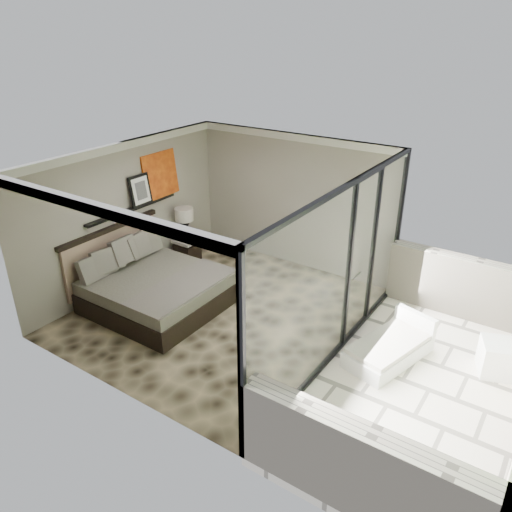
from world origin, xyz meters
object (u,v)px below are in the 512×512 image
Objects in this scene: table_lamp at (185,220)px; ottoman at (498,358)px; lounger at (390,348)px; bed at (153,287)px; nightstand at (187,251)px.

table_lamp is 1.39× the size of ottoman.
ottoman is 0.32× the size of lounger.
table_lamp is (-0.72, 1.72, 0.61)m from bed.
nightstand is 6.36m from ottoman.
table_lamp reaches higher than lounger.
table_lamp is 5.03m from lounger.
nightstand is at bearing 177.27° from ottoman.
ottoman is at bearing -2.50° from table_lamp.
bed reaches higher than nightstand.
lounger is at bearing -159.57° from ottoman.
nightstand is (-0.72, 1.74, -0.13)m from bed.
lounger is (4.19, 0.90, -0.19)m from bed.
bed is 5.82m from ottoman.
table_lamp reaches higher than ottoman.
table_lamp reaches higher than nightstand.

